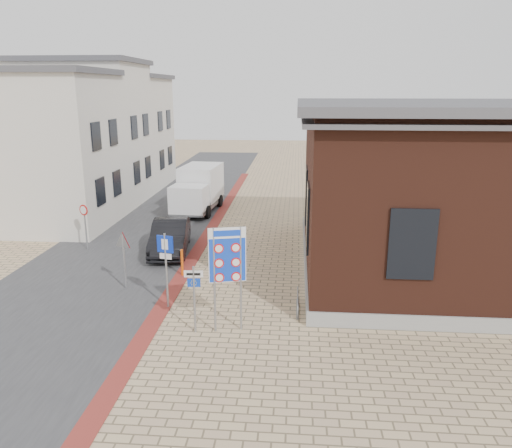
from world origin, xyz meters
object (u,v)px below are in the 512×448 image
(box_truck, at_px, (198,189))
(bollard, at_px, (182,263))
(border_sign, at_px, (227,257))
(parking_sign, at_px, (166,257))
(essen_sign, at_px, (194,290))
(sedan, at_px, (170,236))

(box_truck, distance_m, bollard, 11.07)
(border_sign, height_order, parking_sign, border_sign)
(border_sign, relative_size, essen_sign, 1.55)
(box_truck, bearing_deg, border_sign, -71.00)
(sedan, height_order, border_sign, border_sign)
(sedan, distance_m, border_sign, 8.51)
(sedan, bearing_deg, bollard, -75.48)
(sedan, bearing_deg, essen_sign, -78.50)
(border_sign, bearing_deg, box_truck, 90.05)
(parking_sign, bearing_deg, box_truck, 110.21)
(sedan, relative_size, box_truck, 0.84)
(box_truck, height_order, bollard, box_truck)
(box_truck, xyz_separation_m, bollard, (1.46, -10.94, -0.84))
(box_truck, relative_size, bollard, 4.78)
(sedan, xyz_separation_m, box_truck, (-0.23, 7.96, 0.67))
(border_sign, xyz_separation_m, bollard, (-2.47, 4.50, -1.86))
(box_truck, height_order, border_sign, border_sign)
(border_sign, height_order, bollard, border_sign)
(border_sign, relative_size, bollard, 2.98)
(box_truck, relative_size, essen_sign, 2.48)
(parking_sign, bearing_deg, bollard, 106.84)
(parking_sign, bearing_deg, border_sign, -19.57)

